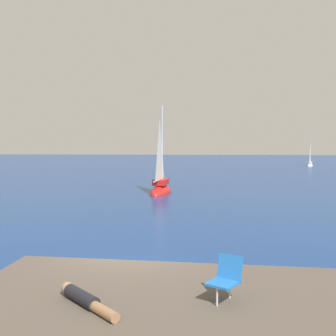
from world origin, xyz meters
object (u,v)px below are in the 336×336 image
(sailboat_far, at_px, (310,165))
(person_sunbather, at_px, (85,299))
(beach_chair, at_px, (226,276))
(sailboat_near, at_px, (161,188))

(sailboat_far, height_order, person_sunbather, sailboat_far)
(sailboat_far, relative_size, beach_chair, 4.64)
(sailboat_far, bearing_deg, beach_chair, -174.82)
(sailboat_near, xyz_separation_m, beach_chair, (2.76, -21.00, 0.90))
(sailboat_near, relative_size, sailboat_far, 1.73)
(sailboat_far, distance_m, beach_chair, 51.01)
(sailboat_near, distance_m, beach_chair, 21.20)
(person_sunbather, bearing_deg, beach_chair, 55.93)
(sailboat_far, xyz_separation_m, person_sunbather, (-16.76, -49.36, 0.72))
(sailboat_far, xyz_separation_m, beach_chair, (-14.28, -48.96, 1.05))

